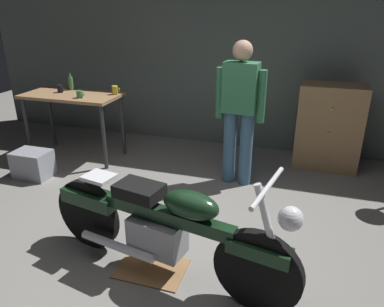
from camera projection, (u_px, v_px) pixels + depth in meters
name	position (u px, v px, depth m)	size (l,w,h in m)	color
ground_plane	(166.00, 249.00, 3.25)	(12.00, 12.00, 0.00)	gray
back_wall	(235.00, 40.00, 5.13)	(8.00, 0.12, 3.10)	#56605B
workbench	(72.00, 102.00, 4.93)	(1.30, 0.64, 0.90)	#99724C
motorcycle	(164.00, 226.00, 2.80)	(2.16, 0.73, 1.00)	black
person_standing	(240.00, 108.00, 4.13)	(0.57, 0.25, 1.67)	#3C5F7C
wooden_dresser	(328.00, 127.00, 4.69)	(0.80, 0.47, 1.10)	#99724C
drip_tray	(152.00, 268.00, 3.01)	(0.56, 0.40, 0.01)	olive
storage_bin	(33.00, 164.00, 4.55)	(0.44, 0.32, 0.34)	gray
mug_black_matte	(60.00, 89.00, 4.95)	(0.11, 0.07, 0.10)	black
mug_green_speckled	(80.00, 94.00, 4.67)	(0.11, 0.08, 0.09)	#3D7F4C
mug_yellow_tall	(115.00, 90.00, 4.84)	(0.11, 0.08, 0.11)	yellow
bottle	(71.00, 83.00, 5.08)	(0.06, 0.06, 0.24)	#4C8C4C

